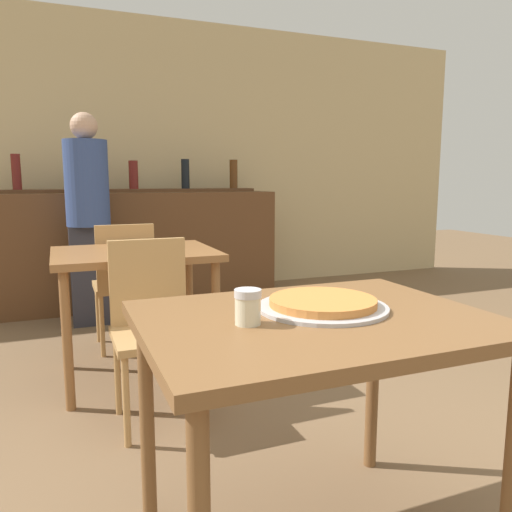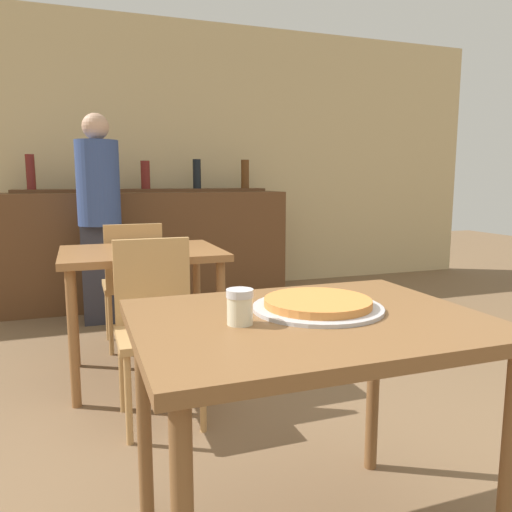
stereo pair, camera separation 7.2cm
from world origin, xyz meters
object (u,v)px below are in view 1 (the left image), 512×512
object	(u,v)px
chair_far_side_back	(125,278)
pizza_tray	(323,304)
person_standing	(88,212)
cheese_shaker	(248,307)
chair_far_side_front	(153,317)

from	to	relation	value
chair_far_side_back	pizza_tray	distance (m)	2.17
chair_far_side_back	person_standing	world-z (taller)	person_standing
chair_far_side_back	pizza_tray	size ratio (longest dim) A/B	2.17
chair_far_side_back	pizza_tray	bearing A→B (deg)	99.37
chair_far_side_back	person_standing	xyz separation A→B (m)	(-0.17, 0.75, 0.41)
pizza_tray	cheese_shaker	size ratio (longest dim) A/B	4.07
chair_far_side_front	chair_far_side_back	distance (m)	1.07
chair_far_side_front	cheese_shaker	xyz separation A→B (m)	(0.07, -1.12, 0.32)
chair_far_side_front	pizza_tray	world-z (taller)	chair_far_side_front
chair_far_side_back	cheese_shaker	world-z (taller)	chair_far_side_back
chair_far_side_front	pizza_tray	size ratio (longest dim) A/B	2.17
cheese_shaker	chair_far_side_back	bearing A→B (deg)	91.93
chair_far_side_front	person_standing	size ratio (longest dim) A/B	0.52
chair_far_side_front	pizza_tray	bearing A→B (deg)	-71.60
person_standing	cheese_shaker	bearing A→B (deg)	-85.19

